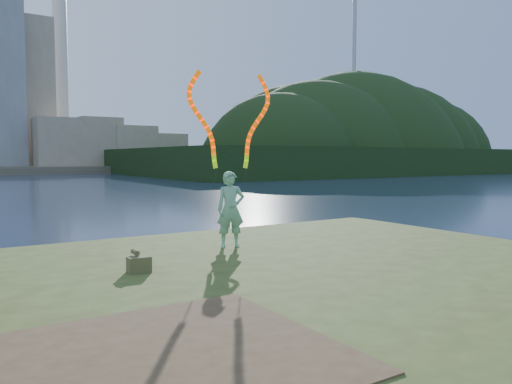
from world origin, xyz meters
TOP-DOWN VIEW (x-y plane):
  - ground at (0.00, 0.00)m, footprint 320.00×320.00m
  - grassy_knoll at (0.00, -2.30)m, footprint 20.00×18.00m
  - dirt_patch at (-2.20, -3.20)m, footprint 3.20×3.00m
  - wooded_hill at (59.57, 59.96)m, footprint 78.00×50.00m
  - woman_with_ribbons at (1.20, 1.57)m, footprint 1.95×0.71m
  - canvas_bag at (-1.26, 0.33)m, footprint 0.38×0.43m

SIDE VIEW (x-z plane):
  - ground at x=0.00m, z-range 0.00..0.00m
  - wooded_hill at x=59.57m, z-range -31.34..31.66m
  - grassy_knoll at x=0.00m, z-range -0.06..0.74m
  - dirt_patch at x=-2.20m, z-range 0.80..0.82m
  - canvas_bag at x=-1.26m, z-range 0.77..1.12m
  - woman_with_ribbons at x=1.20m, z-range 0.22..4.21m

